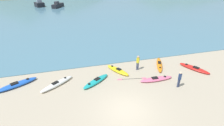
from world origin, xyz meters
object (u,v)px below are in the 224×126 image
at_px(kayak_on_sand_0, 118,70).
at_px(person_near_foreground, 180,78).
at_px(moored_boat_2, 39,4).
at_px(kayak_on_sand_4, 156,79).
at_px(loose_paddle, 132,79).
at_px(kayak_on_sand_1, 194,68).
at_px(person_near_waterline, 138,62).
at_px(kayak_on_sand_2, 57,84).
at_px(kayak_on_sand_5, 17,84).
at_px(moored_boat_3, 58,5).
at_px(kayak_on_sand_3, 159,65).
at_px(kayak_on_sand_6, 96,81).

xyz_separation_m(kayak_on_sand_0, person_near_foreground, (4.42, -3.95, 0.73)).
height_order(kayak_on_sand_0, moored_boat_2, moored_boat_2).
relative_size(kayak_on_sand_4, loose_paddle, 1.16).
distance_m(kayak_on_sand_1, person_near_waterline, 6.03).
bearing_deg(kayak_on_sand_2, moored_boat_2, 97.21).
distance_m(person_near_waterline, moored_boat_2, 43.27).
bearing_deg(person_near_foreground, kayak_on_sand_2, 163.84).
relative_size(kayak_on_sand_5, moored_boat_3, 0.76).
height_order(kayak_on_sand_4, person_near_foreground, person_near_foreground).
relative_size(kayak_on_sand_3, kayak_on_sand_5, 0.95).
bearing_deg(person_near_waterline, kayak_on_sand_3, 3.94).
bearing_deg(kayak_on_sand_2, kayak_on_sand_5, 166.64).
relative_size(moored_boat_2, moored_boat_3, 0.79).
bearing_deg(person_near_foreground, moored_boat_2, 109.24).
bearing_deg(kayak_on_sand_4, kayak_on_sand_2, 170.37).
distance_m(kayak_on_sand_1, kayak_on_sand_5, 17.38).
distance_m(kayak_on_sand_0, person_near_waterline, 2.23).
height_order(person_near_waterline, loose_paddle, person_near_waterline).
bearing_deg(kayak_on_sand_4, moored_boat_3, 102.72).
bearing_deg(moored_boat_3, loose_paddle, -79.96).
bearing_deg(moored_boat_3, kayak_on_sand_0, -80.88).
relative_size(person_near_waterline, moored_boat_3, 0.35).
bearing_deg(kayak_on_sand_0, person_near_foreground, -41.78).
relative_size(kayak_on_sand_0, kayak_on_sand_3, 0.87).
height_order(kayak_on_sand_2, kayak_on_sand_3, kayak_on_sand_2).
xyz_separation_m(kayak_on_sand_0, person_near_waterline, (2.10, -0.15, 0.76)).
distance_m(kayak_on_sand_5, moored_boat_3, 38.69).
bearing_deg(kayak_on_sand_5, loose_paddle, -8.48).
bearing_deg(kayak_on_sand_6, kayak_on_sand_0, 29.06).
relative_size(kayak_on_sand_3, moored_boat_2, 0.90).
height_order(kayak_on_sand_1, kayak_on_sand_2, kayak_on_sand_2).
bearing_deg(kayak_on_sand_1, kayak_on_sand_3, 152.09).
height_order(kayak_on_sand_1, kayak_on_sand_6, kayak_on_sand_6).
relative_size(kayak_on_sand_1, kayak_on_sand_3, 0.97).
distance_m(kayak_on_sand_6, moored_boat_2, 43.30).
distance_m(person_near_foreground, moored_boat_2, 47.62).
distance_m(kayak_on_sand_1, loose_paddle, 6.96).
bearing_deg(loose_paddle, moored_boat_2, 105.95).
distance_m(kayak_on_sand_6, moored_boat_3, 39.99).
height_order(kayak_on_sand_2, moored_boat_2, moored_boat_2).
bearing_deg(kayak_on_sand_5, moored_boat_3, 85.17).
xyz_separation_m(kayak_on_sand_3, moored_boat_2, (-16.02, 40.97, 0.60)).
bearing_deg(loose_paddle, kayak_on_sand_2, 174.02).
height_order(kayak_on_sand_2, moored_boat_3, moored_boat_3).
bearing_deg(kayak_on_sand_6, kayak_on_sand_3, 11.11).
height_order(kayak_on_sand_5, loose_paddle, kayak_on_sand_5).
height_order(kayak_on_sand_0, kayak_on_sand_1, kayak_on_sand_0).
xyz_separation_m(kayak_on_sand_4, person_near_waterline, (-0.96, 2.32, 0.79)).
bearing_deg(kayak_on_sand_2, person_near_waterline, 5.62).
relative_size(kayak_on_sand_4, person_near_waterline, 1.99).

